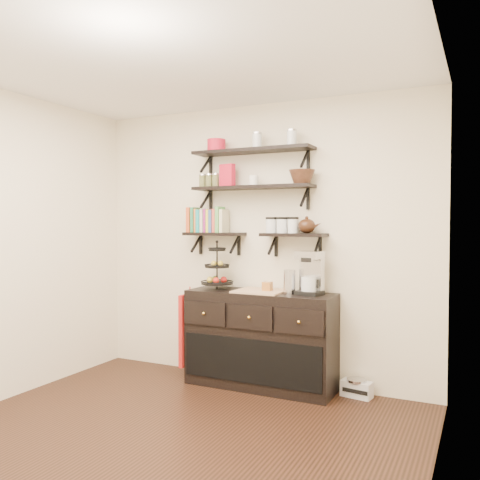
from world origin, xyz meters
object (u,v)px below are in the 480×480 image
Objects in this scene: sideboard at (260,339)px; coffee_maker at (310,274)px; radio at (357,388)px; fruit_stand at (217,273)px.

coffee_maker reaches higher than sideboard.
fruit_stand is at bearing -165.56° from radio.
coffee_maker is at bearing 3.21° from sideboard.
coffee_maker is 1.38× the size of radio.
radio is (1.34, 0.12, -0.98)m from fruit_stand.
sideboard is 0.96m from radio.
fruit_stand reaches higher than coffee_maker.
fruit_stand is 1.66m from radio.
radio is at bearing 7.75° from sideboard.
fruit_stand is (-0.46, 0.00, 0.60)m from sideboard.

